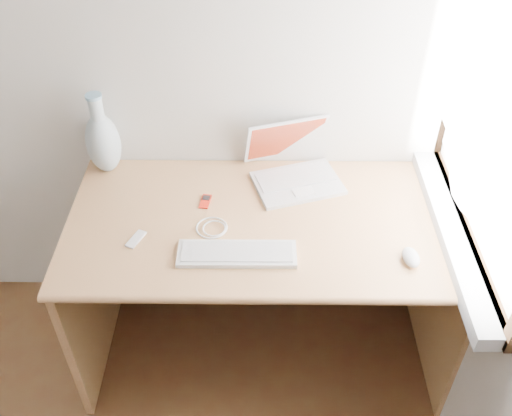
{
  "coord_description": "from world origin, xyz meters",
  "views": [
    {
      "loc": [
        1.01,
        -0.17,
        2.18
      ],
      "look_at": [
        0.99,
        1.35,
        0.86
      ],
      "focal_mm": 40.0,
      "sensor_mm": 36.0,
      "label": 1
    }
  ],
  "objects_px": {
    "laptop": "(298,168)",
    "vase": "(103,141)",
    "external_keyboard": "(237,254)",
    "desk": "(265,246)"
  },
  "relations": [
    {
      "from": "laptop",
      "to": "vase",
      "type": "distance_m",
      "value": 0.77
    },
    {
      "from": "laptop",
      "to": "external_keyboard",
      "type": "bearing_deg",
      "value": -135.02
    },
    {
      "from": "desk",
      "to": "vase",
      "type": "xyz_separation_m",
      "value": [
        -0.64,
        0.21,
        0.36
      ]
    },
    {
      "from": "external_keyboard",
      "to": "desk",
      "type": "bearing_deg",
      "value": 69.82
    },
    {
      "from": "laptop",
      "to": "external_keyboard",
      "type": "xyz_separation_m",
      "value": [
        -0.23,
        -0.44,
        -0.04
      ]
    },
    {
      "from": "desk",
      "to": "laptop",
      "type": "height_order",
      "value": "laptop"
    },
    {
      "from": "external_keyboard",
      "to": "laptop",
      "type": "bearing_deg",
      "value": 62.38
    },
    {
      "from": "desk",
      "to": "laptop",
      "type": "bearing_deg",
      "value": 52.11
    },
    {
      "from": "laptop",
      "to": "desk",
      "type": "bearing_deg",
      "value": -145.53
    },
    {
      "from": "external_keyboard",
      "to": "vase",
      "type": "height_order",
      "value": "vase"
    }
  ]
}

